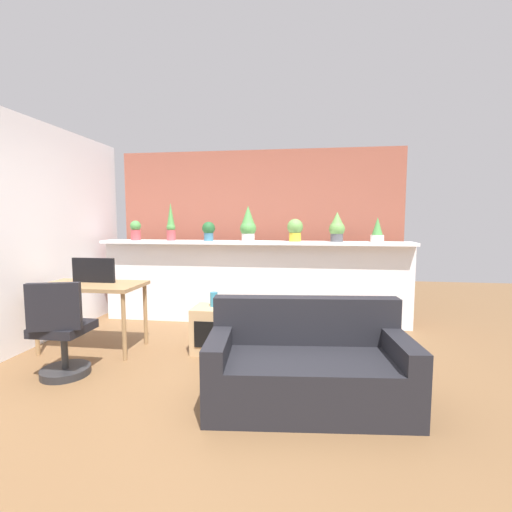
{
  "coord_description": "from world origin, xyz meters",
  "views": [
    {
      "loc": [
        0.75,
        -2.95,
        1.45
      ],
      "look_at": [
        0.14,
        1.36,
        1.02
      ],
      "focal_mm": 25.43,
      "sensor_mm": 36.0,
      "label": 1
    }
  ],
  "objects_px": {
    "desk": "(92,291)",
    "side_cube_shelf": "(212,329)",
    "vase_on_shelf": "(214,299)",
    "tv_monitor": "(94,270)",
    "potted_plant_4": "(295,229)",
    "couch": "(308,368)",
    "potted_plant_1": "(171,224)",
    "potted_plant_3": "(248,225)",
    "office_chair": "(61,337)",
    "potted_plant_0": "(136,230)",
    "potted_plant_2": "(209,230)",
    "potted_plant_5": "(337,227)",
    "potted_plant_6": "(377,231)"
  },
  "relations": [
    {
      "from": "desk",
      "to": "side_cube_shelf",
      "type": "distance_m",
      "value": 1.4
    },
    {
      "from": "desk",
      "to": "vase_on_shelf",
      "type": "relative_size",
      "value": 6.85
    },
    {
      "from": "tv_monitor",
      "to": "vase_on_shelf",
      "type": "xyz_separation_m",
      "value": [
        1.37,
        0.08,
        -0.31
      ]
    },
    {
      "from": "potted_plant_4",
      "to": "couch",
      "type": "distance_m",
      "value": 2.37
    },
    {
      "from": "desk",
      "to": "couch",
      "type": "distance_m",
      "value": 2.56
    },
    {
      "from": "potted_plant_1",
      "to": "tv_monitor",
      "type": "distance_m",
      "value": 1.34
    },
    {
      "from": "potted_plant_3",
      "to": "desk",
      "type": "height_order",
      "value": "potted_plant_3"
    },
    {
      "from": "office_chair",
      "to": "potted_plant_4",
      "type": "bearing_deg",
      "value": 43.99
    },
    {
      "from": "potted_plant_0",
      "to": "desk",
      "type": "bearing_deg",
      "value": -86.88
    },
    {
      "from": "desk",
      "to": "vase_on_shelf",
      "type": "xyz_separation_m",
      "value": [
        1.35,
        0.16,
        -0.09
      ]
    },
    {
      "from": "potted_plant_2",
      "to": "desk",
      "type": "xyz_separation_m",
      "value": [
        -1.0,
        -1.24,
        -0.64
      ]
    },
    {
      "from": "office_chair",
      "to": "couch",
      "type": "relative_size",
      "value": 0.56
    },
    {
      "from": "tv_monitor",
      "to": "couch",
      "type": "height_order",
      "value": "tv_monitor"
    },
    {
      "from": "potted_plant_5",
      "to": "potted_plant_3",
      "type": "bearing_deg",
      "value": -177.07
    },
    {
      "from": "potted_plant_3",
      "to": "vase_on_shelf",
      "type": "distance_m",
      "value": 1.35
    },
    {
      "from": "potted_plant_5",
      "to": "office_chair",
      "type": "distance_m",
      "value": 3.43
    },
    {
      "from": "side_cube_shelf",
      "to": "potted_plant_1",
      "type": "bearing_deg",
      "value": 128.59
    },
    {
      "from": "desk",
      "to": "office_chair",
      "type": "distance_m",
      "value": 0.79
    },
    {
      "from": "potted_plant_4",
      "to": "side_cube_shelf",
      "type": "distance_m",
      "value": 1.78
    },
    {
      "from": "potted_plant_0",
      "to": "couch",
      "type": "height_order",
      "value": "potted_plant_0"
    },
    {
      "from": "potted_plant_6",
      "to": "tv_monitor",
      "type": "xyz_separation_m",
      "value": [
        -3.29,
        -1.2,
        -0.42
      ]
    },
    {
      "from": "potted_plant_0",
      "to": "side_cube_shelf",
      "type": "distance_m",
      "value": 2.06
    },
    {
      "from": "potted_plant_1",
      "to": "potted_plant_5",
      "type": "height_order",
      "value": "potted_plant_1"
    },
    {
      "from": "potted_plant_2",
      "to": "potted_plant_5",
      "type": "relative_size",
      "value": 0.67
    },
    {
      "from": "potted_plant_1",
      "to": "couch",
      "type": "distance_m",
      "value": 3.05
    },
    {
      "from": "desk",
      "to": "vase_on_shelf",
      "type": "bearing_deg",
      "value": 6.92
    },
    {
      "from": "potted_plant_0",
      "to": "potted_plant_2",
      "type": "bearing_deg",
      "value": 1.23
    },
    {
      "from": "office_chair",
      "to": "potted_plant_0",
      "type": "bearing_deg",
      "value": 96.15
    },
    {
      "from": "tv_monitor",
      "to": "vase_on_shelf",
      "type": "height_order",
      "value": "tv_monitor"
    },
    {
      "from": "potted_plant_1",
      "to": "potted_plant_2",
      "type": "height_order",
      "value": "potted_plant_1"
    },
    {
      "from": "potted_plant_5",
      "to": "office_chair",
      "type": "xyz_separation_m",
      "value": [
        -2.61,
        -2.0,
        -0.97
      ]
    },
    {
      "from": "office_chair",
      "to": "tv_monitor",
      "type": "bearing_deg",
      "value": 101.53
    },
    {
      "from": "potted_plant_0",
      "to": "potted_plant_4",
      "type": "relative_size",
      "value": 0.92
    },
    {
      "from": "potted_plant_1",
      "to": "potted_plant_4",
      "type": "height_order",
      "value": "potted_plant_1"
    },
    {
      "from": "potted_plant_0",
      "to": "potted_plant_6",
      "type": "xyz_separation_m",
      "value": [
        3.34,
        0.06,
        0.0
      ]
    },
    {
      "from": "potted_plant_1",
      "to": "potted_plant_6",
      "type": "height_order",
      "value": "potted_plant_1"
    },
    {
      "from": "potted_plant_5",
      "to": "office_chair",
      "type": "bearing_deg",
      "value": -142.45
    },
    {
      "from": "desk",
      "to": "tv_monitor",
      "type": "height_order",
      "value": "tv_monitor"
    },
    {
      "from": "potted_plant_4",
      "to": "potted_plant_6",
      "type": "height_order",
      "value": "potted_plant_6"
    },
    {
      "from": "potted_plant_0",
      "to": "side_cube_shelf",
      "type": "bearing_deg",
      "value": -37.79
    },
    {
      "from": "couch",
      "to": "office_chair",
      "type": "bearing_deg",
      "value": 176.43
    },
    {
      "from": "potted_plant_0",
      "to": "vase_on_shelf",
      "type": "xyz_separation_m",
      "value": [
        1.41,
        -1.05,
        -0.73
      ]
    },
    {
      "from": "potted_plant_4",
      "to": "side_cube_shelf",
      "type": "height_order",
      "value": "potted_plant_4"
    },
    {
      "from": "vase_on_shelf",
      "to": "office_chair",
      "type": "bearing_deg",
      "value": -143.69
    },
    {
      "from": "tv_monitor",
      "to": "vase_on_shelf",
      "type": "relative_size",
      "value": 3.1
    },
    {
      "from": "tv_monitor",
      "to": "potted_plant_2",
      "type": "bearing_deg",
      "value": 48.61
    },
    {
      "from": "potted_plant_1",
      "to": "potted_plant_5",
      "type": "bearing_deg",
      "value": 1.4
    },
    {
      "from": "potted_plant_2",
      "to": "side_cube_shelf",
      "type": "xyz_separation_m",
      "value": [
        0.33,
        -1.11,
        -1.06
      ]
    },
    {
      "from": "potted_plant_4",
      "to": "potted_plant_6",
      "type": "xyz_separation_m",
      "value": [
        1.08,
        0.02,
        -0.02
      ]
    },
    {
      "from": "potted_plant_4",
      "to": "office_chair",
      "type": "height_order",
      "value": "potted_plant_4"
    }
  ]
}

